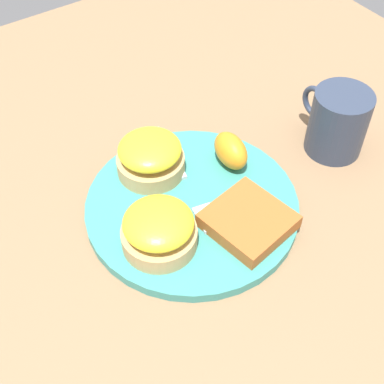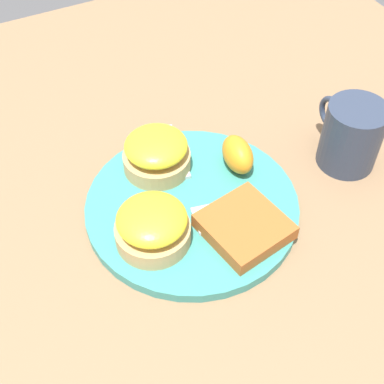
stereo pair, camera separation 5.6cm
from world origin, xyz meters
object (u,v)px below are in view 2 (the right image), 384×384
at_px(sandwich_benedict_left, 156,153).
at_px(cup, 351,135).
at_px(hashbrown_patty, 244,226).
at_px(orange_wedge, 238,154).
at_px(fork, 189,182).
at_px(sandwich_benedict_right, 152,226).

relative_size(sandwich_benedict_left, cup, 0.81).
xyz_separation_m(hashbrown_patty, orange_wedge, (0.10, -0.05, 0.01)).
bearing_deg(cup, sandwich_benedict_left, 68.85).
height_order(hashbrown_patty, fork, hashbrown_patty).
relative_size(sandwich_benedict_right, fork, 0.45).
bearing_deg(cup, fork, 77.82).
height_order(orange_wedge, cup, cup).
height_order(sandwich_benedict_right, hashbrown_patty, sandwich_benedict_right).
bearing_deg(fork, sandwich_benedict_left, 27.37).
xyz_separation_m(hashbrown_patty, fork, (0.10, 0.02, -0.01)).
relative_size(sandwich_benedict_left, fork, 0.45).
xyz_separation_m(sandwich_benedict_left, fork, (-0.05, -0.02, -0.02)).
distance_m(orange_wedge, cup, 0.15).
height_order(sandwich_benedict_right, orange_wedge, sandwich_benedict_right).
distance_m(hashbrown_patty, orange_wedge, 0.11).
height_order(sandwich_benedict_left, cup, cup).
xyz_separation_m(orange_wedge, cup, (-0.05, -0.15, 0.01)).
relative_size(fork, cup, 1.81).
bearing_deg(sandwich_benedict_left, sandwich_benedict_right, 153.15).
distance_m(hashbrown_patty, cup, 0.20).
bearing_deg(orange_wedge, sandwich_benedict_left, 63.49).
height_order(sandwich_benedict_right, cup, cup).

